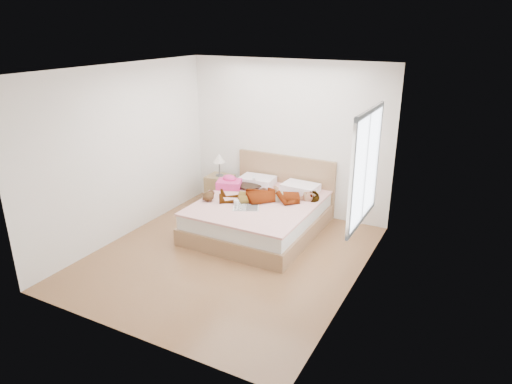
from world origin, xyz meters
TOP-DOWN VIEW (x-y plane):
  - ground at (0.00, 0.00)m, footprint 4.00×4.00m
  - woman at (0.12, 1.09)m, footprint 1.69×1.28m
  - hair at (-0.45, 1.54)m, footprint 0.48×0.58m
  - phone at (-0.38, 1.49)m, footprint 0.09×0.10m
  - room_shell at (1.77, 0.30)m, footprint 4.00×4.00m
  - bed at (0.00, 1.04)m, footprint 1.80×2.08m
  - towel at (-0.74, 1.28)m, footprint 0.49×0.44m
  - magazine at (-0.05, 0.61)m, footprint 0.46×0.40m
  - coffee_mug at (-0.22, 0.63)m, footprint 0.12×0.09m
  - plush_toy at (-0.72, 0.63)m, footprint 0.20×0.28m
  - nightstand at (-1.17, 1.67)m, footprint 0.45×0.40m

SIDE VIEW (x-z plane):
  - ground at x=0.00m, z-range 0.00..0.00m
  - bed at x=0.00m, z-range -0.22..0.78m
  - nightstand at x=-1.17m, z-range -0.16..0.79m
  - magazine at x=-0.05m, z-range 0.51..0.53m
  - hair at x=-0.45m, z-range 0.51..0.59m
  - coffee_mug at x=-0.22m, z-range 0.51..0.60m
  - plush_toy at x=-0.72m, z-range 0.51..0.66m
  - towel at x=-0.74m, z-range 0.49..0.70m
  - woman at x=0.12m, z-range 0.51..0.73m
  - phone at x=-0.38m, z-range 0.67..0.72m
  - room_shell at x=1.77m, z-range -0.50..3.50m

